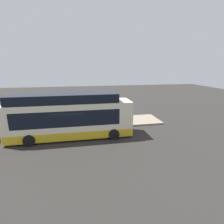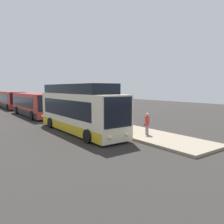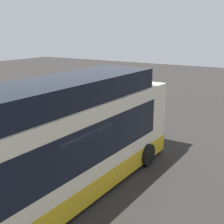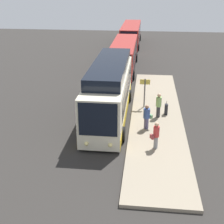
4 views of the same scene
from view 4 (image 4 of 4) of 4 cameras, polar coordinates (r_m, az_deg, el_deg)
The scene contains 10 objects.
ground at distance 22.75m, azimuth -0.44°, elevation -0.43°, with size 80.00×80.00×0.00m, color #2B2826.
platform at distance 22.59m, azimuth 8.11°, elevation -0.60°, with size 20.00×3.56×0.18m.
bus_lead at distance 21.87m, azimuth -0.43°, elevation 3.60°, with size 10.69×2.73×3.91m.
bus_second at distance 34.27m, azimuth 2.17°, elevation 10.22°, with size 11.44×2.74×2.90m.
bus_third at distance 47.83m, azimuth 3.49°, elevation 13.93°, with size 12.03×2.79×2.95m.
passenger_boarding at distance 17.73m, azimuth 8.04°, elevation -4.09°, with size 0.53×0.60×1.61m.
passenger_waiting at distance 19.99m, azimuth 6.37°, elevation -0.76°, with size 0.61×0.68×1.63m.
passenger_with_bags at distance 21.76m, azimuth 8.53°, elevation 1.40°, with size 0.49×0.49×1.74m.
suitcase at distance 22.50m, azimuth 9.86°, elevation 0.49°, with size 0.32×0.22×1.00m.
sign_post at distance 23.26m, azimuth 6.00°, elevation 4.15°, with size 0.10×0.75×2.20m.
Camera 4 is at (20.69, 2.51, 9.10)m, focal length 50.00 mm.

